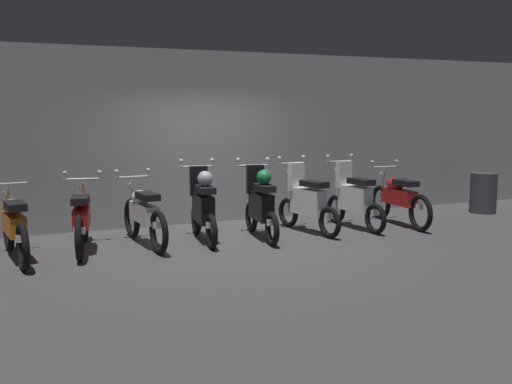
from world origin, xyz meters
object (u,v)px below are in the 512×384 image
(motorbike_slot_4, at_px, (261,204))
(motorbike_slot_5, at_px, (307,202))
(motorbike_slot_1, at_px, (82,218))
(motorbike_slot_6, at_px, (354,199))
(motorbike_slot_3, at_px, (203,206))
(motorbike_slot_7, at_px, (399,198))
(motorbike_slot_0, at_px, (14,225))
(trash_bin, at_px, (483,193))
(motorbike_slot_2, at_px, (144,214))

(motorbike_slot_4, distance_m, motorbike_slot_5, 0.93)
(motorbike_slot_1, relative_size, motorbike_slot_6, 1.15)
(motorbike_slot_3, distance_m, motorbike_slot_7, 3.72)
(motorbike_slot_3, relative_size, motorbike_slot_5, 1.00)
(motorbike_slot_0, xyz_separation_m, trash_bin, (8.91, 0.44, -0.08))
(motorbike_slot_3, distance_m, motorbike_slot_4, 0.95)
(motorbike_slot_0, bearing_deg, motorbike_slot_5, 1.36)
(motorbike_slot_3, height_order, motorbike_slot_6, same)
(motorbike_slot_1, height_order, motorbike_slot_5, motorbike_slot_5)
(motorbike_slot_0, distance_m, motorbike_slot_4, 3.73)
(motorbike_slot_2, relative_size, motorbike_slot_3, 1.16)
(motorbike_slot_5, relative_size, motorbike_slot_6, 0.99)
(motorbike_slot_2, xyz_separation_m, trash_bin, (7.05, 0.23, -0.08))
(motorbike_slot_0, height_order, motorbike_slot_7, motorbike_slot_7)
(motorbike_slot_2, xyz_separation_m, motorbike_slot_3, (0.94, -0.08, 0.08))
(motorbike_slot_1, relative_size, trash_bin, 2.36)
(motorbike_slot_0, height_order, motorbike_slot_3, motorbike_slot_3)
(motorbike_slot_2, height_order, motorbike_slot_3, motorbike_slot_3)
(motorbike_slot_0, height_order, motorbike_slot_4, motorbike_slot_4)
(motorbike_slot_0, bearing_deg, motorbike_slot_6, 1.01)
(motorbike_slot_4, xyz_separation_m, trash_bin, (5.18, 0.48, -0.16))
(motorbike_slot_1, distance_m, motorbike_slot_7, 5.58)
(trash_bin, bearing_deg, motorbike_slot_2, -178.10)
(motorbike_slot_6, xyz_separation_m, motorbike_slot_7, (0.93, -0.05, -0.04))
(motorbike_slot_4, bearing_deg, motorbike_slot_6, 4.08)
(motorbike_slot_1, relative_size, motorbike_slot_4, 1.15)
(motorbike_slot_0, distance_m, motorbike_slot_7, 6.51)
(motorbike_slot_6, height_order, trash_bin, motorbike_slot_6)
(motorbike_slot_0, height_order, motorbike_slot_2, motorbike_slot_2)
(motorbike_slot_4, bearing_deg, motorbike_slot_5, 8.89)
(motorbike_slot_1, bearing_deg, motorbike_slot_7, -1.74)
(motorbike_slot_2, bearing_deg, trash_bin, 1.90)
(motorbike_slot_0, bearing_deg, motorbike_slot_2, 6.45)
(motorbike_slot_3, distance_m, trash_bin, 6.12)
(motorbike_slot_2, xyz_separation_m, motorbike_slot_5, (2.79, -0.10, 0.04))
(motorbike_slot_0, distance_m, motorbike_slot_6, 5.58)
(motorbike_slot_4, xyz_separation_m, motorbike_slot_7, (2.79, 0.08, -0.08))
(motorbike_slot_2, height_order, trash_bin, motorbike_slot_2)
(motorbike_slot_2, xyz_separation_m, motorbike_slot_4, (1.87, -0.24, 0.08))
(motorbike_slot_0, xyz_separation_m, motorbike_slot_7, (6.51, 0.05, 0.00))
(motorbike_slot_1, height_order, motorbike_slot_3, motorbike_slot_3)
(motorbike_slot_3, distance_m, motorbike_slot_5, 1.85)
(motorbike_slot_0, xyz_separation_m, motorbike_slot_3, (2.80, 0.13, 0.08))
(motorbike_slot_0, distance_m, motorbike_slot_5, 4.65)
(motorbike_slot_3, bearing_deg, motorbike_slot_0, -177.25)
(motorbike_slot_2, bearing_deg, motorbike_slot_1, 179.44)
(motorbike_slot_7, relative_size, trash_bin, 2.39)
(motorbike_slot_1, distance_m, motorbike_slot_6, 4.64)
(motorbike_slot_4, bearing_deg, trash_bin, 5.27)
(motorbike_slot_5, bearing_deg, motorbike_slot_0, -178.64)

